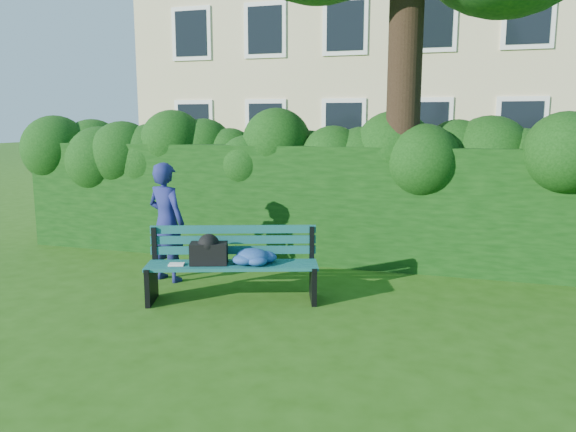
% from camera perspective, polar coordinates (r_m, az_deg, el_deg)
% --- Properties ---
extents(ground, '(80.00, 80.00, 0.00)m').
position_cam_1_polar(ground, '(6.98, -1.47, -8.51)').
color(ground, '#234E0E').
rests_on(ground, ground).
extents(apartment_building, '(16.00, 8.08, 12.00)m').
position_cam_1_polar(apartment_building, '(20.73, 11.69, 20.15)').
color(apartment_building, '#C7B886').
rests_on(apartment_building, ground).
extents(hedge, '(10.00, 1.00, 1.80)m').
position_cam_1_polar(hedge, '(8.84, 3.06, 1.36)').
color(hedge, black).
rests_on(hedge, ground).
extents(park_bench, '(2.12, 1.18, 0.89)m').
position_cam_1_polar(park_bench, '(6.87, -5.64, -4.47)').
color(park_bench, '#0E4840').
rests_on(park_bench, ground).
extents(man_reading, '(0.68, 0.54, 1.63)m').
position_cam_1_polar(man_reading, '(7.81, -12.24, -0.61)').
color(man_reading, navy).
rests_on(man_reading, ground).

